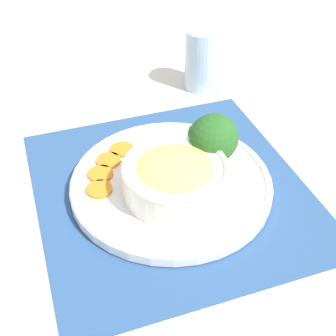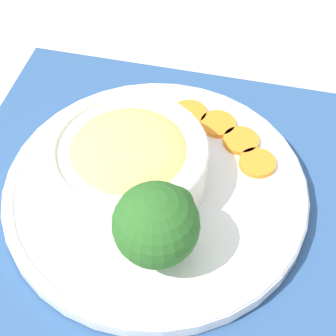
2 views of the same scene
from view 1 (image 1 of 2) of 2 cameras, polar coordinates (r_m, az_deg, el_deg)
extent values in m
plane|color=beige|center=(0.74, 0.37, -2.66)|extent=(4.00, 4.00, 0.00)
cube|color=#2D5184|center=(0.74, 0.37, -2.54)|extent=(0.46, 0.48, 0.00)
cylinder|color=white|center=(0.74, 0.37, -1.97)|extent=(0.32, 0.32, 0.02)
torus|color=white|center=(0.73, 0.37, -1.50)|extent=(0.31, 0.31, 0.01)
cylinder|color=silver|center=(0.69, 0.49, -1.51)|extent=(0.16, 0.16, 0.05)
torus|color=silver|center=(0.68, 0.50, 0.03)|extent=(0.16, 0.16, 0.01)
ellipsoid|color=#EAC66B|center=(0.69, 0.49, -0.75)|extent=(0.13, 0.13, 0.05)
cylinder|color=#759E51|center=(0.76, 5.40, 1.27)|extent=(0.02, 0.02, 0.02)
sphere|color=#286023|center=(0.74, 5.58, 3.65)|extent=(0.08, 0.08, 0.08)
sphere|color=#286023|center=(0.74, 3.78, 4.25)|extent=(0.04, 0.04, 0.04)
sphere|color=#286023|center=(0.74, 7.24, 3.73)|extent=(0.03, 0.03, 0.03)
cylinder|color=orange|center=(0.79, -5.66, 2.25)|extent=(0.04, 0.04, 0.01)
cylinder|color=orange|center=(0.77, -7.26, 0.92)|extent=(0.04, 0.04, 0.01)
cylinder|color=orange|center=(0.75, -8.22, -0.72)|extent=(0.04, 0.04, 0.01)
cylinder|color=orange|center=(0.72, -8.38, -2.54)|extent=(0.04, 0.04, 0.01)
cylinder|color=silver|center=(0.98, 4.16, 13.04)|extent=(0.07, 0.07, 0.13)
cylinder|color=silver|center=(0.99, 4.10, 11.88)|extent=(0.06, 0.06, 0.08)
camera|label=2|loc=(0.81, 26.84, 34.79)|focal=60.00mm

